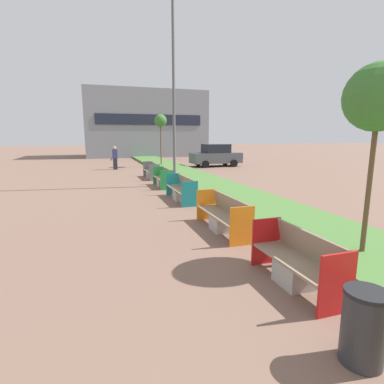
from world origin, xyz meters
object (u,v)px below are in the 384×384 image
street_lamp_post (174,85)px  pedestrian_walking (115,158)px  bench_teal_frame (182,191)px  parked_car_distant (216,156)px  bench_grey_frame (152,172)px  bench_orange_frame (223,217)px  litter_bin (364,327)px  bench_red_frame (297,265)px  bench_green_frame (163,180)px  sapling_tree_near (379,98)px  sapling_tree_far (160,121)px

street_lamp_post → pedestrian_walking: bearing=105.4°
bench_teal_frame → street_lamp_post: size_ratio=0.27×
parked_car_distant → bench_grey_frame: bearing=-141.8°
bench_teal_frame → parked_car_distant: (6.42, 12.11, 0.54)m
bench_orange_frame → litter_bin: bench_orange_frame is taller
street_lamp_post → bench_red_frame: bearing=-93.3°
bench_orange_frame → bench_teal_frame: (0.00, 4.12, 0.00)m
bench_orange_frame → bench_green_frame: same height
bench_green_frame → street_lamp_post: street_lamp_post is taller
bench_red_frame → pedestrian_walking: (-1.80, 19.52, 0.53)m
bench_teal_frame → pedestrian_walking: pedestrian_walking is taller
bench_red_frame → parked_car_distant: bearing=71.7°
litter_bin → sapling_tree_near: size_ratio=0.22×
bench_grey_frame → parked_car_distant: bearing=40.4°
bench_teal_frame → sapling_tree_far: sapling_tree_far is taller
bench_green_frame → bench_grey_frame: bearing=89.9°
litter_bin → parked_car_distant: size_ratio=0.21×
bench_orange_frame → pedestrian_walking: bearing=96.3°
bench_orange_frame → bench_grey_frame: size_ratio=1.05×
bench_green_frame → sapling_tree_near: bearing=-78.8°
sapling_tree_far → pedestrian_walking: size_ratio=2.43×
bench_orange_frame → street_lamp_post: 8.89m
bench_red_frame → pedestrian_walking: size_ratio=1.09×
bench_orange_frame → bench_red_frame: bearing=-90.1°
bench_grey_frame → litter_bin: size_ratio=2.61×
bench_red_frame → sapling_tree_far: sapling_tree_far is taller
sapling_tree_far → bench_orange_frame: bearing=-96.5°
bench_grey_frame → street_lamp_post: bearing=-79.1°
bench_orange_frame → sapling_tree_near: (2.00, -2.65, 2.86)m
bench_red_frame → bench_grey_frame: size_ratio=0.84×
bench_orange_frame → bench_green_frame: bearing=90.0°
bench_red_frame → bench_green_frame: bearing=90.0°
parked_car_distant → bench_orange_frame: bearing=-113.8°
bench_grey_frame → pedestrian_walking: bearing=107.9°
street_lamp_post → parked_car_distant: 11.18m
bench_green_frame → pedestrian_walking: bearing=101.5°
bench_red_frame → sapling_tree_near: 3.54m
bench_orange_frame → street_lamp_post: street_lamp_post is taller
litter_bin → bench_red_frame: bearing=75.9°
bench_green_frame → sapling_tree_far: 10.67m
pedestrian_walking → bench_green_frame: bearing=-78.5°
sapling_tree_far → pedestrian_walking: 4.84m
sapling_tree_near → bench_teal_frame: bearing=106.4°
bench_red_frame → bench_orange_frame: 3.16m
bench_teal_frame → sapling_tree_near: 7.61m
bench_red_frame → bench_teal_frame: 7.27m
bench_orange_frame → bench_green_frame: 7.48m
bench_grey_frame → street_lamp_post: street_lamp_post is taller
street_lamp_post → parked_car_distant: bearing=56.1°
bench_red_frame → pedestrian_walking: 19.61m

